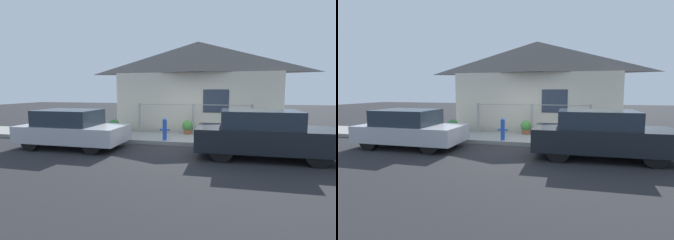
% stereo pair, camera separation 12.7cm
% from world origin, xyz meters
% --- Properties ---
extents(ground_plane, '(60.00, 60.00, 0.00)m').
position_xyz_m(ground_plane, '(0.00, 0.00, 0.00)').
color(ground_plane, '#262628').
extents(sidewalk, '(24.00, 2.09, 0.14)m').
position_xyz_m(sidewalk, '(0.00, 1.05, 0.07)').
color(sidewalk, gray).
rests_on(sidewalk, ground_plane).
extents(house, '(7.79, 2.23, 4.28)m').
position_xyz_m(house, '(0.00, 3.41, 3.35)').
color(house, beige).
rests_on(house, ground_plane).
extents(fence, '(4.90, 0.10, 1.30)m').
position_xyz_m(fence, '(0.00, 1.94, 0.85)').
color(fence, '#999993').
rests_on(fence, sidewalk).
extents(car_left, '(3.66, 1.75, 1.33)m').
position_xyz_m(car_left, '(-3.84, -1.10, 0.67)').
color(car_left, '#B7B7BC').
rests_on(car_left, ground_plane).
extents(car_right, '(4.00, 1.69, 1.42)m').
position_xyz_m(car_right, '(2.48, -1.10, 0.72)').
color(car_right, black).
rests_on(car_right, ground_plane).
extents(fire_hydrant, '(0.38, 0.17, 0.83)m').
position_xyz_m(fire_hydrant, '(-0.84, 0.26, 0.58)').
color(fire_hydrant, blue).
rests_on(fire_hydrant, sidewalk).
extents(potted_plant_near_hydrant, '(0.46, 0.46, 0.59)m').
position_xyz_m(potted_plant_near_hydrant, '(-0.22, 1.82, 0.46)').
color(potted_plant_near_hydrant, '#9E5638').
rests_on(potted_plant_near_hydrant, sidewalk).
extents(potted_plant_by_fence, '(0.50, 0.50, 0.59)m').
position_xyz_m(potted_plant_by_fence, '(-3.42, 1.44, 0.47)').
color(potted_plant_by_fence, slate).
rests_on(potted_plant_by_fence, sidewalk).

